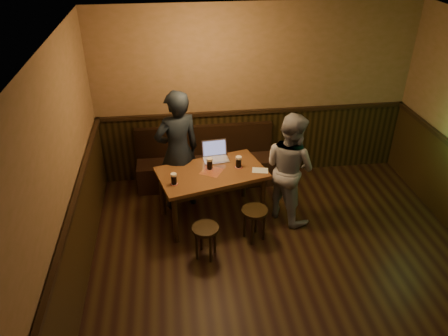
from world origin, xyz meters
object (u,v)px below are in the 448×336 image
Objects in this scene: bench at (206,166)px; stool_right at (255,215)px; laptop at (215,154)px; pint_mid at (210,164)px; stool_left at (205,233)px; person_suit at (178,152)px; person_grey at (290,168)px; pint_left at (174,179)px; pint_right at (239,162)px; pub_table at (212,178)px.

stool_right is at bearing -71.27° from bench.
laptop is at bearing 114.78° from stool_right.
laptop is (0.11, 0.29, -0.02)m from pint_mid.
stool_left is 1.21× the size of laptop.
stool_right is 0.95m from pint_mid.
pint_mid is 0.53m from person_suit.
stool_left is at bearing -107.71° from laptop.
stool_right is at bearing 21.79° from stool_left.
person_grey reaches higher than stool_right.
person_grey is (1.61, 0.16, -0.05)m from pint_left.
bench is 12.97× the size of pint_right.
stool_right is (0.51, -1.52, 0.07)m from bench.
laptop is at bearing 157.91° from person_suit.
person_suit is (-0.84, 0.30, 0.06)m from pint_right.
stool_left is 1.16m from pint_right.
stool_right is 0.29× the size of person_grey.
stool_right is 0.80m from pint_right.
laptop is (0.09, -0.60, 0.53)m from bench.
pint_left reaches higher than pub_table.
pint_mid is at bearing 123.84° from person_suit.
pub_table is at bearing 119.17° from person_suit.
bench is 1.44m from pint_left.
pint_left is 0.42× the size of laptop.
pub_table is 0.41m from laptop.
pint_right is at bearing -4.42° from pub_table.
stool_right is 2.98× the size of pint_left.
pint_right is 0.89m from person_suit.
bench is at bearing 13.29° from person_grey.
stool_right is (0.51, -0.55, -0.30)m from pub_table.
pint_right is (0.39, -0.90, 0.55)m from bench.
pub_table is 3.47× the size of stool_left.
bench reaches higher than stool_right.
stool_left is at bearing -122.01° from pint_right.
laptop is 0.24× the size of person_grey.
pub_table is at bearing -109.53° from laptop.
stool_left is at bearing -95.45° from bench.
pub_table is 0.81m from stool_right.
pint_left is (-0.35, 0.57, 0.49)m from stool_left.
laptop is at bearing 135.17° from pint_right.
pint_right is at bearing 19.46° from pint_left.
person_suit is (-0.96, 0.92, 0.54)m from stool_right.
stool_right is at bearing -49.39° from pint_mid.
pint_mid is 1.11m from person_grey.
pint_right is 0.09× the size of person_suit.
pint_left is 0.94× the size of pint_mid.
person_suit is 1.60m from person_grey.
pub_table is 3.39× the size of stool_right.
pint_mid reaches higher than stool_right.
pint_mid is (0.15, 0.90, 0.49)m from stool_left.
laptop is at bearing 77.49° from stool_left.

